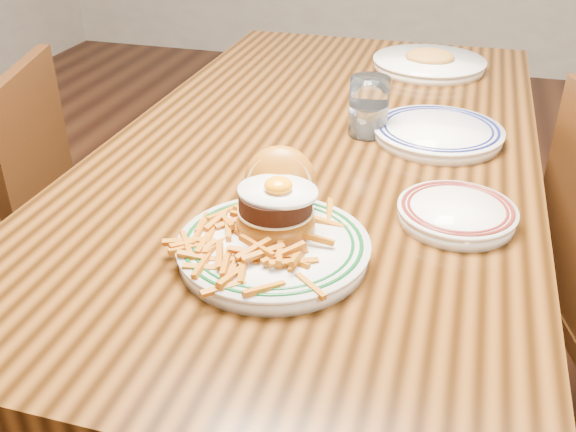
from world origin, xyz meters
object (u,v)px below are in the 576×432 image
(table, at_px, (322,178))
(chair_left, at_px, (3,228))
(main_plate, at_px, (275,230))
(side_plate, at_px, (457,212))

(table, distance_m, chair_left, 0.81)
(main_plate, bearing_deg, chair_left, 146.32)
(table, xyz_separation_m, chair_left, (-0.78, -0.09, -0.20))
(chair_left, xyz_separation_m, main_plate, (0.81, -0.34, 0.33))
(main_plate, relative_size, side_plate, 1.58)
(chair_left, distance_m, main_plate, 0.93)
(chair_left, bearing_deg, main_plate, -39.47)
(table, relative_size, side_plate, 8.43)
(main_plate, xyz_separation_m, side_plate, (0.26, 0.16, -0.02))
(chair_left, xyz_separation_m, side_plate, (1.06, -0.17, 0.31))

